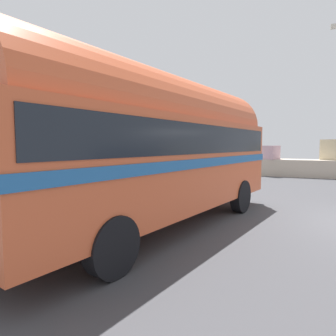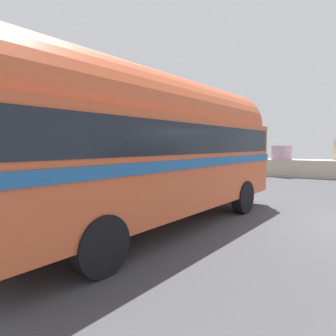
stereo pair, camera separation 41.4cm
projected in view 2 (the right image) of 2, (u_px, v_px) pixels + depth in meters
name	position (u px, v px, depth m)	size (l,w,h in m)	color
vintage_coach	(157.00, 144.00, 6.97)	(3.96, 8.88, 3.70)	black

